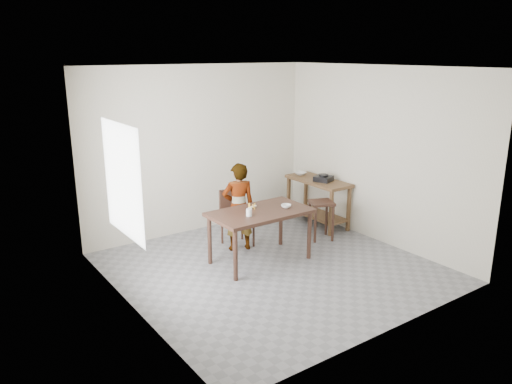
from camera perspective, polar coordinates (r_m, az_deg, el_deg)
floor at (r=6.99m, az=1.92°, el=-8.81°), size 4.00×4.00×0.04m
ceiling at (r=6.36m, az=2.15°, el=14.26°), size 4.00×4.00×0.04m
wall_back at (r=8.20m, az=-6.59°, el=4.87°), size 4.00×0.04×2.70m
wall_front at (r=5.15m, az=15.81°, el=-2.23°), size 4.00×0.04×2.70m
wall_left at (r=5.59m, az=-14.67°, el=-0.72°), size 0.04×4.00×2.70m
wall_right at (r=7.90m, az=13.78°, el=4.11°), size 0.04×4.00×2.70m
window_pane at (r=5.75m, az=-15.03°, el=1.26°), size 0.02×1.10×1.30m
dining_table at (r=7.06m, az=0.47°, el=-5.07°), size 1.40×0.80×0.75m
prep_counter at (r=8.60m, az=7.05°, el=-1.16°), size 0.50×1.20×0.80m
child at (r=7.39m, az=-2.01°, el=-1.72°), size 0.56×0.46×1.33m
dining_chair at (r=7.62m, az=-2.12°, el=-3.04°), size 0.44×0.44×0.86m
stool at (r=7.98m, az=7.44°, el=-3.21°), size 0.46×0.46×0.62m
glass_tumbler at (r=6.71m, az=-0.80°, el=-2.35°), size 0.10×0.10×0.10m
small_bowl at (r=7.08m, az=3.46°, el=-1.62°), size 0.18×0.18×0.05m
banana at (r=7.03m, az=-0.42°, el=-1.70°), size 0.16×0.12×0.05m
serving_bowl at (r=8.78m, az=5.12°, el=2.12°), size 0.23×0.23×0.05m
gas_burner at (r=8.39m, az=7.72°, el=1.53°), size 0.34×0.34×0.09m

